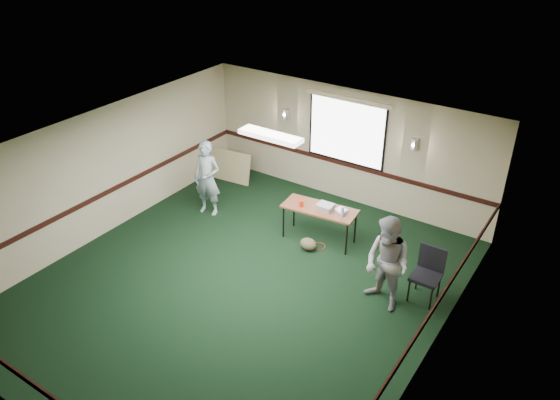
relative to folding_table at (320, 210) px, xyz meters
The scene contains 13 objects.
ground 2.27m from the folding_table, 101.49° to the right, with size 8.00×8.00×0.00m, color black.
room_shell 0.97m from the folding_table, behind, with size 8.00×8.02×8.00m.
folding_table is the anchor object (origin of this frame).
projector 0.16m from the folding_table, 13.10° to the left, with size 0.32×0.27×0.11m, color gray.
game_console 0.46m from the folding_table, 15.56° to the left, with size 0.22×0.17×0.05m, color white.
red_cup 0.40m from the folding_table, 156.47° to the right, with size 0.09×0.09×0.13m, color red.
water_bottle 0.57m from the folding_table, ahead, with size 0.07×0.07×0.22m, color #7C9ECB.
duffel_bag 0.73m from the folding_table, 88.65° to the right, with size 0.36×0.27×0.25m, color #413925.
cable_coil 0.75m from the folding_table, 59.15° to the right, with size 0.28×0.28×0.01m, color #B42016.
folded_table 3.61m from the folding_table, 162.39° to the left, with size 1.53×0.07×0.78m, color #9E8662.
conference_chair 2.58m from the folding_table, 11.63° to the right, with size 0.49×0.51×1.00m.
person_left 2.67m from the folding_table, behind, with size 0.63×0.41×1.73m, color #466B9B.
person_right 2.31m from the folding_table, 30.16° to the right, with size 0.85×0.66×1.76m, color #728BB1.
Camera 1 is at (5.09, -6.29, 6.37)m, focal length 35.00 mm.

